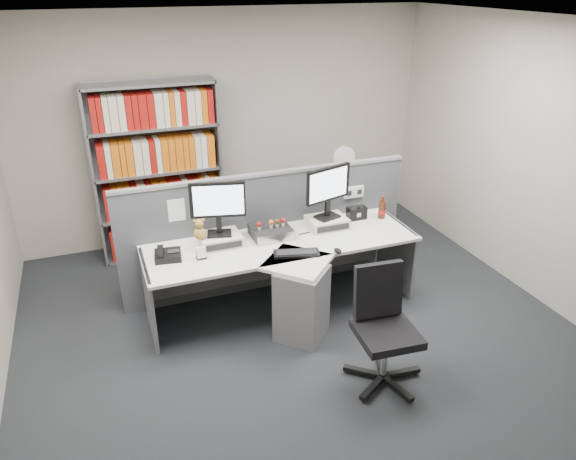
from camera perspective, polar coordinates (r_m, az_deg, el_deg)
name	(u,v)px	position (r m, az deg, el deg)	size (l,w,h in m)	color
ground	(314,354)	(4.85, 2.77, -13.03)	(5.50, 5.50, 0.00)	#272A2E
room_shell	(319,159)	(3.99, 3.32, 7.55)	(5.04, 5.54, 2.72)	#AEA89B
partition	(268,230)	(5.50, -2.15, -0.03)	(3.00, 0.08, 1.27)	#4A4D54
desk	(290,277)	(5.04, 0.22, -5.02)	(2.60, 1.20, 0.72)	white
monitor_riser_left	(220,239)	(5.07, -7.22, -1.00)	(0.38, 0.31, 0.10)	beige
monitor_riser_right	(327,222)	(5.40, 4.17, 0.83)	(0.38, 0.31, 0.10)	beige
monitor_left	(218,204)	(4.93, -7.45, 2.74)	(0.50, 0.21, 0.52)	black
monitor_right	(328,188)	(5.26, 4.28, 4.46)	(0.51, 0.22, 0.53)	black
desktop_pc	(271,232)	(5.18, -1.84, -0.19)	(0.37, 0.33, 0.10)	black
figurines	(273,223)	(5.13, -1.63, 0.78)	(0.29, 0.05, 0.09)	beige
keyboard	(296,253)	(4.87, 0.90, -2.46)	(0.44, 0.25, 0.03)	black
mouse	(338,251)	(4.92, 5.30, -2.20)	(0.06, 0.10, 0.04)	black
desk_phone	(167,255)	(4.90, -12.68, -2.60)	(0.26, 0.24, 0.10)	black
desk_calendar	(201,254)	(4.85, -9.21, -2.49)	(0.09, 0.07, 0.11)	black
plush_toy	(200,231)	(4.96, -9.35, -0.06)	(0.12, 0.12, 0.20)	olive
speaker	(357,213)	(5.60, 7.28, 1.80)	(0.19, 0.11, 0.13)	black
cola_bottle	(382,210)	(5.64, 9.94, 2.13)	(0.08, 0.08, 0.25)	#3F190A
shelving_unit	(158,174)	(6.28, -13.63, 5.83)	(1.41, 0.40, 2.00)	gray
filing_cabinet	(341,213)	(6.67, 5.60, 1.81)	(0.45, 0.61, 0.70)	gray
desk_fan	(343,162)	(6.43, 5.86, 7.22)	(0.30, 0.18, 0.50)	white
office_chair	(383,323)	(4.38, 10.06, -9.74)	(0.62, 0.64, 0.96)	silver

